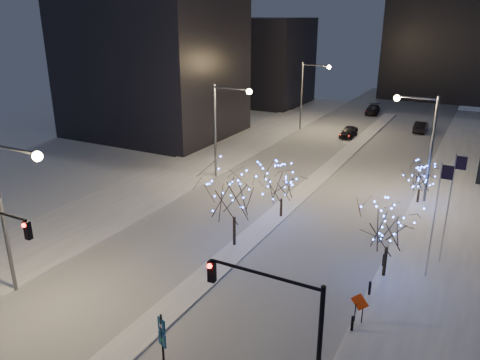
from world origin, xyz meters
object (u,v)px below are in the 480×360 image
Objects in this scene: car_near at (349,132)px; car_far at (373,110)px; holiday_tree_median_far at (282,183)px; street_lamp_east at (422,135)px; construction_sign at (359,305)px; traffic_signal_east at (284,324)px; wayfinding_sign at (162,336)px; holiday_tree_plaza_far at (421,177)px; holiday_tree_median_near at (234,193)px; street_lamp_w_mid at (224,119)px; street_lamp_w_near at (11,199)px; car_mid at (421,127)px; holiday_tree_plaza_near at (389,226)px; street_lamp_w_far at (308,87)px.

car_near reaches higher than car_far.
street_lamp_east is at bearing 44.85° from holiday_tree_median_far.
car_near is 2.42× the size of construction_sign.
traffic_signal_east is 2.17× the size of wayfinding_sign.
holiday_tree_plaza_far reaches higher than car_near.
holiday_tree_median_near is 1.45× the size of holiday_tree_median_far.
holiday_tree_median_near is at bearing -98.64° from holiday_tree_median_far.
car_near is at bearing 120.31° from street_lamp_east.
street_lamp_w_mid is at bearing 124.51° from traffic_signal_east.
car_far is 1.66× the size of wayfinding_sign.
holiday_tree_median_far is 19.87m from wayfinding_sign.
wayfinding_sign is (11.65, -1.25, -4.52)m from street_lamp_w_near.
car_mid is (-2.45, 58.14, -3.97)m from traffic_signal_east.
street_lamp_w_near reaches higher than traffic_signal_east.
holiday_tree_median_far is 2.49× the size of construction_sign.
street_lamp_east is 2.12× the size of holiday_tree_median_far.
car_far is 55.95m from holiday_tree_plaza_near.
car_near is (6.78, 48.93, -5.72)m from street_lamp_w_near.
holiday_tree_median_near is 6.77m from holiday_tree_median_far.
traffic_signal_east reaches higher than car_mid.
street_lamp_w_near is 1.00× the size of street_lamp_east.
street_lamp_w_near is 17.99m from traffic_signal_east.
street_lamp_east is at bearing 87.74° from traffic_signal_east.
car_near is (-11.09, 49.94, -3.98)m from traffic_signal_east.
wayfinding_sign reaches higher than car_mid.
street_lamp_w_near reaches higher than construction_sign.
street_lamp_east is 29.90m from car_mid.
street_lamp_w_near is 50.00m from street_lamp_w_far.
car_near is at bearing 109.28° from holiday_tree_plaza_near.
street_lamp_w_near and street_lamp_w_far have the same top height.
street_lamp_w_near is 1.00× the size of street_lamp_w_mid.
car_near is at bearing 92.56° from holiday_tree_median_near.
car_mid is at bearing 95.16° from holiday_tree_plaza_near.
street_lamp_w_far is (0.00, 25.00, 0.00)m from street_lamp_w_mid.
holiday_tree_median_far reaches higher than holiday_tree_plaza_far.
holiday_tree_plaza_near is at bearing -32.20° from street_lamp_w_mid.
car_near is at bearing 43.14° from car_mid.
street_lamp_w_near reaches higher than car_mid.
car_near is (6.78, -1.07, -5.72)m from street_lamp_w_far.
holiday_tree_plaza_far is 2.16× the size of construction_sign.
street_lamp_w_near reaches higher than holiday_tree_median_far.
street_lamp_w_mid is 11.95m from holiday_tree_median_far.
holiday_tree_median_near is 13.73m from wayfinding_sign.
holiday_tree_plaza_far is at bearing 95.28° from wayfinding_sign.
car_near is 18.07m from car_far.
construction_sign is at bearing -84.16° from car_far.
car_far is 1.14× the size of holiday_tree_median_far.
street_lamp_w_near is 5.28× the size of construction_sign.
street_lamp_w_near is at bearing -145.75° from construction_sign.
traffic_signal_east reaches higher than holiday_tree_median_far.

